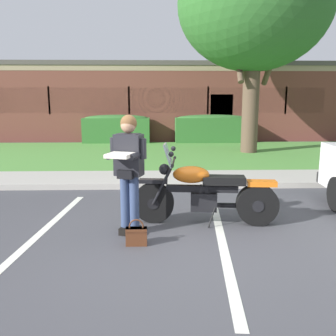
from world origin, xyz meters
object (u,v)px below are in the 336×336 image
rider_person (128,165)px  handbag (136,235)px  hedge_left (117,128)px  motorcycle (210,193)px  brick_building (135,101)px  hedge_center_left (212,128)px  shade_tree (255,5)px

rider_person → handbag: rider_person is taller
handbag → hedge_left: size_ratio=0.13×
motorcycle → handbag: motorcycle is taller
hedge_left → rider_person: bearing=-83.1°
brick_building → rider_person: bearing=-87.2°
handbag → rider_person: bearing=106.0°
motorcycle → rider_person: bearing=-161.7°
rider_person → hedge_center_left: size_ratio=0.54×
shade_tree → hedge_left: size_ratio=2.52×
shade_tree → hedge_center_left: size_ratio=2.26×
motorcycle → hedge_center_left: size_ratio=0.71×
handbag → hedge_center_left: 11.60m
rider_person → handbag: 0.97m
rider_person → brick_building: 16.13m
handbag → shade_tree: (3.53, 8.18, 4.80)m
handbag → hedge_left: hedge_left is taller
motorcycle → hedge_left: bearing=103.6°
rider_person → handbag: (0.12, -0.42, -0.86)m
handbag → brick_building: size_ratio=0.02×
motorcycle → rider_person: (-1.22, -0.40, 0.52)m
shade_tree → brick_building: (-4.45, 8.34, -3.17)m
motorcycle → handbag: size_ratio=6.23×
rider_person → hedge_left: size_ratio=0.60×
shade_tree → handbag: bearing=-113.4°
motorcycle → shade_tree: shade_tree is taller
rider_person → shade_tree: shade_tree is taller
handbag → hedge_center_left: hedge_center_left is taller
rider_person → shade_tree: bearing=64.8°
motorcycle → hedge_center_left: bearing=81.4°
motorcycle → shade_tree: bearing=71.7°
hedge_left → brick_building: size_ratio=0.14×
handbag → hedge_left: bearing=97.3°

